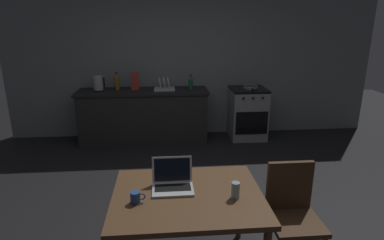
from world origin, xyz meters
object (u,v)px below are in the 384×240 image
object	(u,v)px
frying_pan	(251,87)
dish_rack	(164,87)
electric_kettle	(98,84)
coffee_mug	(136,197)
drinking_glass	(235,190)
chair	(292,210)
bottle_b	(117,82)
dining_table	(188,202)
bottle	(191,83)
stove_oven	(247,113)
laptop	(173,183)
cereal_box	(135,81)

from	to	relation	value
frying_pan	dish_rack	world-z (taller)	dish_rack
electric_kettle	coffee_mug	bearing A→B (deg)	-75.46
coffee_mug	dish_rack	distance (m)	3.25
frying_pan	drinking_glass	size ratio (longest dim) A/B	3.36
electric_kettle	coffee_mug	size ratio (longest dim) A/B	2.34
electric_kettle	dish_rack	bearing A→B (deg)	-0.00
chair	dish_rack	bearing A→B (deg)	113.66
frying_pan	bottle_b	bearing A→B (deg)	177.23
dining_table	bottle	xyz separation A→B (m)	(0.28, 3.10, 0.35)
stove_oven	bottle_b	xyz separation A→B (m)	(-2.22, 0.08, 0.58)
chair	dining_table	bearing A→B (deg)	-172.82
stove_oven	bottle_b	world-z (taller)	bottle_b
dining_table	frying_pan	bearing A→B (deg)	67.25
bottle	dish_rack	distance (m)	0.44
dining_table	dish_rack	world-z (taller)	dish_rack
laptop	coffee_mug	xyz separation A→B (m)	(-0.27, -0.19, -0.00)
laptop	electric_kettle	size ratio (longest dim) A/B	1.24
drinking_glass	cereal_box	distance (m)	3.41
laptop	drinking_glass	xyz separation A→B (m)	(0.46, -0.19, 0.02)
dish_rack	bottle_b	size ratio (longest dim) A/B	1.17
laptop	frying_pan	size ratio (longest dim) A/B	0.76
laptop	drinking_glass	size ratio (longest dim) A/B	2.56
chair	laptop	distance (m)	1.00
cereal_box	stove_oven	bearing A→B (deg)	-0.67
electric_kettle	bottle	xyz separation A→B (m)	(1.51, -0.05, -0.00)
chair	coffee_mug	distance (m)	1.26
chair	electric_kettle	bearing A→B (deg)	129.47
stove_oven	frying_pan	distance (m)	0.47
cereal_box	dish_rack	xyz separation A→B (m)	(0.48, -0.02, -0.10)
electric_kettle	coffee_mug	world-z (taller)	electric_kettle
chair	bottle	size ratio (longest dim) A/B	3.54
electric_kettle	drinking_glass	size ratio (longest dim) A/B	2.06
bottle	laptop	bearing A→B (deg)	-97.50
laptop	drinking_glass	bearing A→B (deg)	-22.21
bottle_b	dining_table	bearing A→B (deg)	-73.84
chair	drinking_glass	xyz separation A→B (m)	(-0.50, -0.10, 0.26)
dish_rack	cereal_box	bearing A→B (deg)	177.63
coffee_mug	cereal_box	size ratio (longest dim) A/B	0.37
chair	bottle	bearing A→B (deg)	106.36
chair	frying_pan	size ratio (longest dim) A/B	2.13
electric_kettle	bottle	world-z (taller)	electric_kettle
laptop	dish_rack	size ratio (longest dim) A/B	0.94
bottle	drinking_glass	bearing A→B (deg)	-88.81
dining_table	electric_kettle	world-z (taller)	electric_kettle
laptop	coffee_mug	size ratio (longest dim) A/B	2.90
drinking_glass	bottle_b	xyz separation A→B (m)	(-1.29, 3.31, 0.23)
electric_kettle	bottle	distance (m)	1.51
laptop	bottle_b	size ratio (longest dim) A/B	1.10
stove_oven	dining_table	size ratio (longest dim) A/B	0.77
dining_table	coffee_mug	size ratio (longest dim) A/B	10.37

